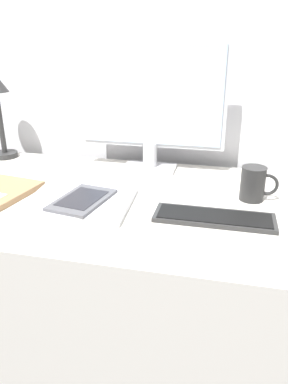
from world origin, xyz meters
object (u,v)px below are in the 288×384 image
(ereader, at_px, (82,200))
(coffee_mug, at_px, (254,184))
(monitor, at_px, (150,103))
(laptop, at_px, (80,202))
(keyboard, at_px, (214,217))

(ereader, relative_size, coffee_mug, 1.97)
(monitor, distance_m, coffee_mug, 0.46)
(laptop, xyz_separation_m, coffee_mug, (0.49, 0.15, 0.04))
(keyboard, height_order, laptop, laptop)
(monitor, distance_m, keyboard, 0.51)
(monitor, relative_size, coffee_mug, 4.77)
(keyboard, relative_size, coffee_mug, 2.91)
(laptop, height_order, coffee_mug, coffee_mug)
(laptop, bearing_deg, keyboard, -1.60)
(monitor, bearing_deg, coffee_mug, -30.28)
(keyboard, bearing_deg, coffee_mug, 57.45)
(monitor, xyz_separation_m, keyboard, (0.25, -0.37, -0.24))
(monitor, relative_size, ereader, 2.42)
(monitor, relative_size, keyboard, 1.64)
(monitor, height_order, ereader, monitor)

